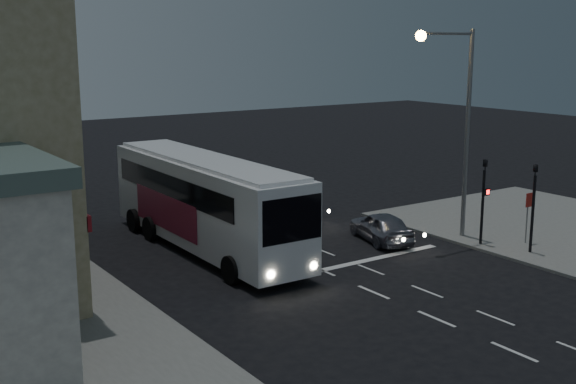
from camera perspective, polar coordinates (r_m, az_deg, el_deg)
ground at (r=26.34m, az=5.34°, el=-7.29°), size 120.00×120.00×0.00m
road_markings at (r=29.56m, az=3.15°, el=-5.11°), size 8.00×30.55×0.01m
tour_bus at (r=30.19m, az=-6.56°, el=-0.66°), size 3.04×12.81×3.92m
car_suv at (r=31.80m, az=7.38°, el=-2.74°), size 2.54×4.18×1.33m
car_sedan_a at (r=36.20m, az=-0.03°, el=-0.62°), size 3.14×5.20×1.62m
car_sedan_b at (r=39.96m, az=-4.07°, el=0.42°), size 2.73×5.26×1.46m
traffic_signal_main at (r=31.46m, az=15.21°, el=0.07°), size 0.25×0.35×4.10m
traffic_signal_side at (r=30.81m, az=18.85°, el=-0.40°), size 0.18×0.15×4.10m
regulatory_sign at (r=32.32m, az=18.46°, el=-1.32°), size 0.45×0.12×2.20m
streetlight at (r=31.72m, az=13.27°, el=6.31°), size 3.32×0.44×9.00m
street_tree at (r=35.20m, az=-21.45°, el=4.30°), size 4.00×4.00×6.20m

